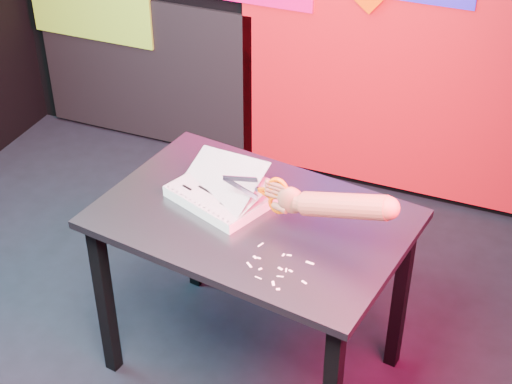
% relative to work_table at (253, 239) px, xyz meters
% --- Properties ---
extents(room, '(3.01, 3.01, 2.71)m').
position_rel_work_table_xyz_m(room, '(-0.48, -0.08, 0.70)').
color(room, black).
rests_on(room, ground).
extents(backdrop, '(2.88, 0.05, 2.08)m').
position_rel_work_table_xyz_m(backdrop, '(-0.42, 1.38, 0.31)').
color(backdrop, red).
rests_on(backdrop, ground).
extents(work_table, '(1.17, 0.87, 0.75)m').
position_rel_work_table_xyz_m(work_table, '(0.00, 0.00, 0.00)').
color(work_table, black).
rests_on(work_table, ground).
extents(printout_stack, '(0.41, 0.36, 0.18)m').
position_rel_work_table_xyz_m(printout_stack, '(-0.15, 0.05, 0.13)').
color(printout_stack, white).
rests_on(printout_stack, work_table).
extents(scissors, '(0.25, 0.04, 0.14)m').
position_rel_work_table_xyz_m(scissors, '(0.09, -0.04, 0.25)').
color(scissors, '#A8ACCC').
rests_on(scissors, printout_stack).
extents(hand_forearm, '(0.46, 0.12, 0.18)m').
position_rel_work_table_xyz_m(hand_forearm, '(0.32, -0.07, 0.29)').
color(hand_forearm, brown).
rests_on(hand_forearm, work_table).
extents(paper_clippings, '(0.22, 0.20, 0.00)m').
position_rel_work_table_xyz_m(paper_clippings, '(0.18, -0.23, 0.10)').
color(paper_clippings, white).
rests_on(paper_clippings, work_table).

